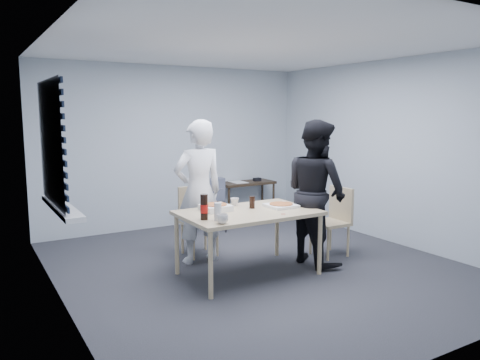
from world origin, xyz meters
TOP-DOWN VIEW (x-y plane):
  - room at (-2.20, 0.40)m, footprint 5.00×5.00m
  - dining_table at (-0.25, -0.18)m, footprint 1.53×0.97m
  - chair_far at (-0.40, 0.87)m, footprint 0.42×0.42m
  - chair_right at (1.12, -0.10)m, footprint 0.42×0.42m
  - person_white at (-0.53, 0.54)m, footprint 0.65×0.42m
  - person_black at (0.70, -0.22)m, footprint 0.47×0.86m
  - side_table at (1.23, 2.28)m, footprint 0.99×0.44m
  - stool at (0.33, 1.75)m, footprint 0.33×0.33m
  - backpack at (0.33, 1.74)m, footprint 0.28×0.21m
  - pizza_box_a at (-0.56, 0.04)m, footprint 0.31×0.31m
  - pizza_box_b at (0.20, -0.19)m, footprint 0.32×0.32m
  - mug_a at (-0.80, -0.56)m, footprint 0.17×0.17m
  - mug_b at (-0.23, 0.18)m, footprint 0.10×0.10m
  - cola_glass at (-0.13, -0.06)m, footprint 0.08×0.08m
  - soda_bottle at (-0.87, -0.30)m, footprint 0.08×0.08m
  - plastic_cups at (-0.77, -0.41)m, footprint 0.08×0.08m
  - rubber_band at (-0.01, -0.51)m, footprint 0.06×0.06m
  - papers at (1.08, 2.30)m, footprint 0.24×0.32m
  - black_box at (1.45, 2.28)m, footprint 0.13×0.09m

SIDE VIEW (x-z plane):
  - stool at x=0.33m, z-range 0.12..0.57m
  - chair_far at x=-0.40m, z-range 0.07..0.96m
  - chair_right at x=1.12m, z-range 0.07..0.96m
  - side_table at x=1.23m, z-range 0.25..0.91m
  - backpack at x=0.33m, z-range 0.45..0.84m
  - papers at x=1.08m, z-range 0.66..0.66m
  - dining_table at x=-0.25m, z-range 0.31..1.05m
  - black_box at x=1.45m, z-range 0.66..0.71m
  - rubber_band at x=-0.01m, z-range 0.74..0.75m
  - pizza_box_b at x=0.20m, z-range 0.74..0.79m
  - pizza_box_a at x=-0.56m, z-range 0.74..0.82m
  - mug_b at x=-0.23m, z-range 0.74..0.84m
  - mug_a at x=-0.80m, z-range 0.74..0.84m
  - cola_glass at x=-0.13m, z-range 0.74..0.89m
  - plastic_cups at x=-0.77m, z-range 0.74..0.93m
  - soda_bottle at x=-0.87m, z-range 0.74..1.01m
  - person_white at x=-0.53m, z-range 0.00..1.77m
  - person_black at x=0.70m, z-range 0.00..1.77m
  - room at x=-2.20m, z-range -1.06..3.94m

